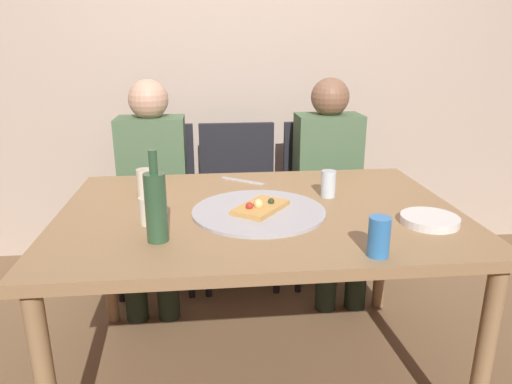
{
  "coord_description": "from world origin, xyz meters",
  "views": [
    {
      "loc": [
        -0.19,
        -1.68,
        1.35
      ],
      "look_at": [
        -0.01,
        0.05,
        0.79
      ],
      "focal_mm": 32.93,
      "sensor_mm": 36.0,
      "label": 1
    }
  ],
  "objects_px": {
    "soda_can": "(379,237)",
    "pizza_tray": "(259,211)",
    "dining_table": "(259,226)",
    "guest_in_beanie": "(331,176)",
    "tumbler_near": "(145,183)",
    "table_knife": "(243,181)",
    "plate_stack": "(430,220)",
    "wine_bottle": "(156,206)",
    "tumbler_far": "(328,184)",
    "chair_right": "(323,190)",
    "pizza_slice_last": "(261,207)",
    "wine_glass": "(148,211)",
    "chair_middle": "(238,192)",
    "guest_in_sweater": "(152,181)",
    "chair_left": "(156,195)"
  },
  "relations": [
    {
      "from": "pizza_tray",
      "to": "dining_table",
      "type": "bearing_deg",
      "value": 81.17
    },
    {
      "from": "pizza_slice_last",
      "to": "chair_right",
      "type": "height_order",
      "value": "chair_right"
    },
    {
      "from": "wine_bottle",
      "to": "tumbler_near",
      "type": "bearing_deg",
      "value": 101.38
    },
    {
      "from": "pizza_slice_last",
      "to": "chair_middle",
      "type": "height_order",
      "value": "chair_middle"
    },
    {
      "from": "chair_right",
      "to": "table_knife",
      "type": "bearing_deg",
      "value": 46.67
    },
    {
      "from": "chair_middle",
      "to": "table_knife",
      "type": "bearing_deg",
      "value": 88.31
    },
    {
      "from": "chair_right",
      "to": "chair_middle",
      "type": "bearing_deg",
      "value": 0.0
    },
    {
      "from": "table_knife",
      "to": "guest_in_sweater",
      "type": "distance_m",
      "value": 0.62
    },
    {
      "from": "chair_right",
      "to": "pizza_slice_last",
      "type": "bearing_deg",
      "value": 63.44
    },
    {
      "from": "pizza_tray",
      "to": "tumbler_near",
      "type": "height_order",
      "value": "tumbler_near"
    },
    {
      "from": "chair_left",
      "to": "plate_stack",
      "type": "bearing_deg",
      "value": 133.23
    },
    {
      "from": "wine_bottle",
      "to": "plate_stack",
      "type": "relative_size",
      "value": 1.47
    },
    {
      "from": "wine_bottle",
      "to": "plate_stack",
      "type": "distance_m",
      "value": 0.94
    },
    {
      "from": "dining_table",
      "to": "guest_in_beanie",
      "type": "distance_m",
      "value": 0.91
    },
    {
      "from": "dining_table",
      "to": "wine_glass",
      "type": "height_order",
      "value": "wine_glass"
    },
    {
      "from": "plate_stack",
      "to": "table_knife",
      "type": "height_order",
      "value": "plate_stack"
    },
    {
      "from": "tumbler_near",
      "to": "tumbler_far",
      "type": "relative_size",
      "value": 1.07
    },
    {
      "from": "soda_can",
      "to": "plate_stack",
      "type": "distance_m",
      "value": 0.36
    },
    {
      "from": "guest_in_sweater",
      "to": "dining_table",
      "type": "bearing_deg",
      "value": 122.55
    },
    {
      "from": "wine_glass",
      "to": "guest_in_sweater",
      "type": "relative_size",
      "value": 0.08
    },
    {
      "from": "pizza_slice_last",
      "to": "tumbler_far",
      "type": "relative_size",
      "value": 2.31
    },
    {
      "from": "dining_table",
      "to": "pizza_slice_last",
      "type": "height_order",
      "value": "pizza_slice_last"
    },
    {
      "from": "chair_left",
      "to": "guest_in_sweater",
      "type": "xyz_separation_m",
      "value": [
        0.0,
        -0.15,
        0.13
      ]
    },
    {
      "from": "pizza_slice_last",
      "to": "plate_stack",
      "type": "height_order",
      "value": "pizza_slice_last"
    },
    {
      "from": "dining_table",
      "to": "guest_in_beanie",
      "type": "relative_size",
      "value": 1.29
    },
    {
      "from": "table_knife",
      "to": "pizza_tray",
      "type": "bearing_deg",
      "value": 130.08
    },
    {
      "from": "tumbler_near",
      "to": "table_knife",
      "type": "relative_size",
      "value": 0.53
    },
    {
      "from": "chair_left",
      "to": "wine_bottle",
      "type": "bearing_deg",
      "value": 96.53
    },
    {
      "from": "soda_can",
      "to": "table_knife",
      "type": "distance_m",
      "value": 0.89
    },
    {
      "from": "tumbler_far",
      "to": "guest_in_sweater",
      "type": "bearing_deg",
      "value": 140.37
    },
    {
      "from": "chair_left",
      "to": "guest_in_beanie",
      "type": "distance_m",
      "value": 1.0
    },
    {
      "from": "soda_can",
      "to": "chair_middle",
      "type": "xyz_separation_m",
      "value": [
        -0.32,
        1.37,
        -0.29
      ]
    },
    {
      "from": "wine_bottle",
      "to": "dining_table",
      "type": "bearing_deg",
      "value": 36.68
    },
    {
      "from": "wine_glass",
      "to": "guest_in_beanie",
      "type": "relative_size",
      "value": 0.08
    },
    {
      "from": "tumbler_near",
      "to": "dining_table",
      "type": "bearing_deg",
      "value": -23.13
    },
    {
      "from": "chair_left",
      "to": "wine_glass",
      "type": "bearing_deg",
      "value": 94.92
    },
    {
      "from": "chair_right",
      "to": "guest_in_sweater",
      "type": "xyz_separation_m",
      "value": [
        -0.98,
        -0.15,
        0.13
      ]
    },
    {
      "from": "pizza_tray",
      "to": "table_knife",
      "type": "distance_m",
      "value": 0.42
    },
    {
      "from": "chair_left",
      "to": "guest_in_sweater",
      "type": "height_order",
      "value": "guest_in_sweater"
    },
    {
      "from": "wine_bottle",
      "to": "guest_in_sweater",
      "type": "distance_m",
      "value": 1.07
    },
    {
      "from": "soda_can",
      "to": "tumbler_far",
      "type": "bearing_deg",
      "value": 90.82
    },
    {
      "from": "dining_table",
      "to": "wine_glass",
      "type": "relative_size",
      "value": 15.41
    },
    {
      "from": "soda_can",
      "to": "chair_right",
      "type": "relative_size",
      "value": 0.14
    },
    {
      "from": "soda_can",
      "to": "pizza_tray",
      "type": "bearing_deg",
      "value": 128.0
    },
    {
      "from": "wine_bottle",
      "to": "soda_can",
      "type": "xyz_separation_m",
      "value": [
        0.66,
        -0.18,
        -0.06
      ]
    },
    {
      "from": "chair_left",
      "to": "chair_right",
      "type": "xyz_separation_m",
      "value": [
        0.98,
        0.0,
        0.0
      ]
    },
    {
      "from": "wine_glass",
      "to": "guest_in_sweater",
      "type": "height_order",
      "value": "guest_in_sweater"
    },
    {
      "from": "table_knife",
      "to": "chair_left",
      "type": "xyz_separation_m",
      "value": [
        -0.46,
        0.55,
        -0.23
      ]
    },
    {
      "from": "plate_stack",
      "to": "wine_bottle",
      "type": "bearing_deg",
      "value": -176.9
    },
    {
      "from": "pizza_tray",
      "to": "guest_in_beanie",
      "type": "bearing_deg",
      "value": 58.96
    }
  ]
}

